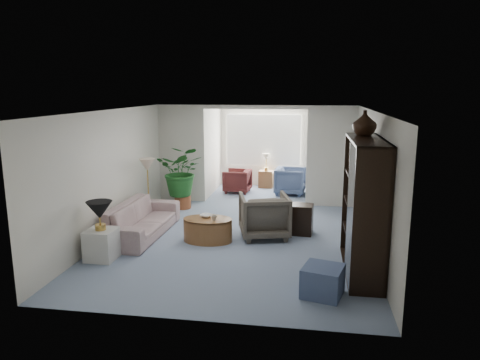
% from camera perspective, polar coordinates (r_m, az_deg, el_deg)
% --- Properties ---
extents(floor, '(6.00, 6.00, 0.00)m').
position_cam_1_polar(floor, '(8.66, -0.61, -7.94)').
color(floor, '#889BB4').
rests_on(floor, ground).
extents(sunroom_floor, '(2.60, 2.60, 0.00)m').
position_cam_1_polar(sunroom_floor, '(12.56, 2.44, -1.75)').
color(sunroom_floor, '#889BB4').
rests_on(sunroom_floor, ground).
extents(back_pier_left, '(1.20, 0.12, 2.50)m').
position_cam_1_polar(back_pier_left, '(11.63, -7.47, 3.36)').
color(back_pier_left, silver).
rests_on(back_pier_left, ground).
extents(back_pier_right, '(1.20, 0.12, 2.50)m').
position_cam_1_polar(back_pier_right, '(11.19, 11.59, 2.89)').
color(back_pier_right, silver).
rests_on(back_pier_right, ground).
extents(back_header, '(2.60, 0.12, 0.10)m').
position_cam_1_polar(back_header, '(11.14, 1.91, 9.29)').
color(back_header, silver).
rests_on(back_header, back_pier_left).
extents(window_pane, '(2.20, 0.02, 1.50)m').
position_cam_1_polar(window_pane, '(13.38, 3.01, 5.16)').
color(window_pane, white).
extents(window_blinds, '(2.20, 0.02, 1.50)m').
position_cam_1_polar(window_blinds, '(13.35, 3.00, 5.14)').
color(window_blinds, white).
extents(framed_picture, '(0.04, 0.50, 0.40)m').
position_cam_1_polar(framed_picture, '(8.12, 16.65, 2.63)').
color(framed_picture, '#B2A48E').
extents(sofa, '(0.94, 2.28, 0.66)m').
position_cam_1_polar(sofa, '(9.18, -12.49, -4.92)').
color(sofa, '#B7A99B').
rests_on(sofa, ground).
extents(end_table, '(0.50, 0.50, 0.53)m').
position_cam_1_polar(end_table, '(8.11, -17.27, -7.89)').
color(end_table, silver).
rests_on(end_table, ground).
extents(table_lamp, '(0.44, 0.44, 0.30)m').
position_cam_1_polar(table_lamp, '(7.93, -17.53, -3.68)').
color(table_lamp, black).
rests_on(table_lamp, end_table).
extents(floor_lamp, '(0.36, 0.36, 0.28)m').
position_cam_1_polar(floor_lamp, '(10.05, -11.77, 1.92)').
color(floor_lamp, beige).
rests_on(floor_lamp, ground).
extents(coffee_table, '(1.16, 1.16, 0.45)m').
position_cam_1_polar(coffee_table, '(8.68, -4.14, -6.37)').
color(coffee_table, brown).
rests_on(coffee_table, ground).
extents(coffee_bowl, '(0.28, 0.28, 0.06)m').
position_cam_1_polar(coffee_bowl, '(8.71, -4.34, -4.57)').
color(coffee_bowl, white).
rests_on(coffee_bowl, coffee_table).
extents(coffee_cup, '(0.13, 0.13, 0.10)m').
position_cam_1_polar(coffee_cup, '(8.47, -3.32, -4.87)').
color(coffee_cup, '#BCB5A5').
rests_on(coffee_cup, coffee_table).
extents(wingback_chair, '(1.13, 1.15, 0.87)m').
position_cam_1_polar(wingback_chair, '(8.86, 3.10, -4.56)').
color(wingback_chair, '#635B4E').
rests_on(wingback_chair, ground).
extents(side_table_dark, '(0.54, 0.45, 0.61)m').
position_cam_1_polar(side_table_dark, '(9.15, 7.66, -4.97)').
color(side_table_dark, black).
rests_on(side_table_dark, ground).
extents(entertainment_cabinet, '(0.51, 1.93, 2.14)m').
position_cam_1_polar(entertainment_cabinet, '(7.31, 15.53, -3.29)').
color(entertainment_cabinet, black).
rests_on(entertainment_cabinet, ground).
extents(cabinet_urn, '(0.39, 0.39, 0.41)m').
position_cam_1_polar(cabinet_urn, '(7.60, 15.63, 7.03)').
color(cabinet_urn, '#321D10').
rests_on(cabinet_urn, entertainment_cabinet).
extents(ottoman, '(0.66, 0.66, 0.43)m').
position_cam_1_polar(ottoman, '(6.60, 10.51, -12.57)').
color(ottoman, '#4C5B82').
rests_on(ottoman, ground).
extents(plant_pot, '(0.40, 0.40, 0.32)m').
position_cam_1_polar(plant_pot, '(11.10, -7.33, -2.78)').
color(plant_pot, '#974E2B').
rests_on(plant_pot, ground).
extents(house_plant, '(1.11, 0.96, 1.23)m').
position_cam_1_polar(house_plant, '(10.93, -7.43, 1.17)').
color(house_plant, '#205D22').
rests_on(house_plant, plant_pot).
extents(sunroom_chair_blue, '(0.88, 0.86, 0.75)m').
position_cam_1_polar(sunroom_chair_blue, '(12.50, 6.45, -0.13)').
color(sunroom_chair_blue, '#4C5B82').
rests_on(sunroom_chair_blue, ground).
extents(sunroom_chair_maroon, '(0.78, 0.76, 0.66)m').
position_cam_1_polar(sunroom_chair_maroon, '(12.65, -0.36, -0.11)').
color(sunroom_chair_maroon, '#501B20').
rests_on(sunroom_chair_maroon, ground).
extents(sunroom_table, '(0.44, 0.36, 0.51)m').
position_cam_1_polar(sunroom_table, '(13.30, 3.35, 0.12)').
color(sunroom_table, brown).
rests_on(sunroom_table, ground).
extents(shelf_clutter, '(0.30, 0.94, 1.06)m').
position_cam_1_polar(shelf_clutter, '(7.11, 15.29, -4.81)').
color(shelf_clutter, black).
rests_on(shelf_clutter, entertainment_cabinet).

